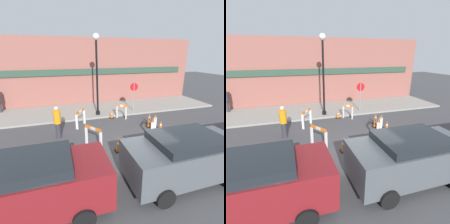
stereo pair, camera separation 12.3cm
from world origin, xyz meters
The scene contains 18 objects.
ground_plane centered at (0.00, 0.00, 0.00)m, with size 60.00×60.00×0.00m, color #424244.
sidewalk_slab centered at (0.00, 6.43, 0.06)m, with size 18.00×3.86×0.12m.
storefront_facade centered at (0.00, 8.43, 2.75)m, with size 18.00×0.22×5.50m.
streetlamp_post centered at (-0.73, 5.06, 3.54)m, with size 0.44×0.44×5.33m.
stop_sign centered at (2.03, 5.14, 1.54)m, with size 0.60×0.07×2.11m.
barricade_0 centered at (-1.94, 0.73, 0.60)m, with size 0.67×0.87×1.08m.
barricade_1 centered at (1.45, 1.15, 0.56)m, with size 0.67×0.73×1.03m.
barricade_2 centered at (0.70, 4.11, 0.52)m, with size 0.62×0.58×0.98m.
barricade_3 centered at (-2.14, 3.54, 0.58)m, with size 0.70×0.87×1.05m.
traffic_cone_0 centered at (1.78, 2.22, 0.33)m, with size 0.30×0.30×0.68m.
traffic_cone_1 centered at (0.08, 4.40, 0.24)m, with size 0.30×0.30×0.51m.
traffic_cone_2 centered at (2.05, 2.71, 0.34)m, with size 0.30×0.30×0.71m.
traffic_cone_3 centered at (0.05, 0.03, 0.34)m, with size 0.30×0.30×0.70m.
traffic_cone_4 centered at (-0.92, 0.12, 0.34)m, with size 0.30×0.30×0.71m.
traffic_cone_5 centered at (2.17, 1.58, 0.29)m, with size 0.30×0.30×0.61m.
person_worker centered at (-3.47, 2.35, 0.93)m, with size 0.38×0.38×1.73m.
parked_car_0 centered at (-4.34, -2.24, 0.97)m, with size 4.47×1.91×1.71m.
parked_car_1 centered at (0.63, -2.24, 0.95)m, with size 4.11×1.99×1.67m.
Camera 1 is at (-3.28, -6.45, 4.22)m, focal length 28.00 mm.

